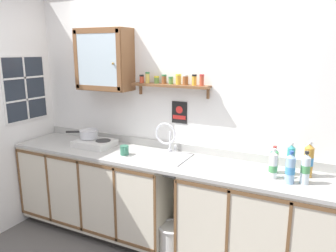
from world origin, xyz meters
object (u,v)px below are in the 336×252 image
(bottle_juice_amber_1, at_px, (308,161))
(bottle_water_clear_3, at_px, (305,169))
(bottle_water_blue_2, at_px, (290,169))
(bottle_detergent_teal_4, at_px, (291,160))
(saucepan, at_px, (88,134))
(bottle_soda_green_0, at_px, (274,161))
(sink, at_px, (163,157))
(warning_sign, at_px, (179,113))
(bottle_opaque_white_5, at_px, (273,165))
(trash_bin, at_px, (173,241))
(wall_cabinet, at_px, (104,60))
(hot_plate_stove, at_px, (95,143))
(mug, at_px, (124,150))

(bottle_juice_amber_1, xyz_separation_m, bottle_water_clear_3, (-0.01, -0.16, -0.02))
(bottle_water_blue_2, bearing_deg, bottle_detergent_teal_4, 95.96)
(saucepan, relative_size, bottle_water_clear_3, 1.20)
(saucepan, height_order, bottle_soda_green_0, bottle_soda_green_0)
(bottle_juice_amber_1, bearing_deg, sink, -177.11)
(saucepan, bearing_deg, warning_sign, 13.98)
(bottle_opaque_white_5, xyz_separation_m, warning_sign, (-0.98, 0.34, 0.29))
(bottle_water_clear_3, xyz_separation_m, trash_bin, (-1.08, -0.08, -0.88))
(wall_cabinet, relative_size, trash_bin, 1.83)
(bottle_water_blue_2, bearing_deg, hot_plate_stove, 176.51)
(sink, distance_m, bottle_water_blue_2, 1.18)
(bottle_water_clear_3, distance_m, bottle_opaque_white_5, 0.24)
(bottle_juice_amber_1, distance_m, trash_bin, 1.43)
(sink, distance_m, warning_sign, 0.47)
(trash_bin, bearing_deg, sink, 137.34)
(bottle_juice_amber_1, distance_m, warning_sign, 1.26)
(bottle_opaque_white_5, distance_m, warning_sign, 1.07)
(bottle_water_blue_2, bearing_deg, bottle_juice_amber_1, 60.75)
(bottle_water_blue_2, relative_size, mug, 2.36)
(bottle_juice_amber_1, distance_m, bottle_opaque_white_5, 0.29)
(saucepan, xyz_separation_m, mug, (0.55, -0.12, -0.07))
(bottle_water_clear_3, xyz_separation_m, wall_cabinet, (-2.02, 0.22, 0.78))
(bottle_juice_amber_1, bearing_deg, bottle_detergent_teal_4, -173.48)
(hot_plate_stove, bearing_deg, warning_sign, 16.78)
(wall_cabinet, height_order, warning_sign, wall_cabinet)
(sink, bearing_deg, bottle_juice_amber_1, 2.89)
(saucepan, bearing_deg, bottle_water_clear_3, -2.72)
(saucepan, relative_size, bottle_water_blue_2, 1.22)
(bottle_water_blue_2, bearing_deg, wall_cabinet, 172.24)
(bottle_opaque_white_5, distance_m, mug, 1.40)
(bottle_juice_amber_1, distance_m, mug, 1.65)
(trash_bin, bearing_deg, mug, 174.24)
(bottle_opaque_white_5, bearing_deg, wall_cabinet, 173.03)
(sink, bearing_deg, mug, -161.48)
(bottle_water_blue_2, relative_size, bottle_detergent_teal_4, 0.94)
(saucepan, distance_m, bottle_detergent_teal_4, 2.06)
(warning_sign, bearing_deg, bottle_water_blue_2, -19.05)
(bottle_opaque_white_5, bearing_deg, mug, -178.93)
(bottle_water_clear_3, distance_m, mug, 1.63)
(bottle_soda_green_0, bearing_deg, saucepan, -179.21)
(bottle_opaque_white_5, height_order, trash_bin, bottle_opaque_white_5)
(saucepan, bearing_deg, mug, -12.89)
(bottle_water_clear_3, height_order, mug, bottle_water_clear_3)
(bottle_soda_green_0, bearing_deg, warning_sign, 167.46)
(bottle_detergent_teal_4, distance_m, bottle_opaque_white_5, 0.18)
(bottle_juice_amber_1, bearing_deg, hot_plate_stove, -177.75)
(sink, height_order, bottle_water_blue_2, sink)
(bottle_juice_amber_1, xyz_separation_m, mug, (-1.64, -0.19, -0.09))
(sink, height_order, bottle_opaque_white_5, sink)
(saucepan, bearing_deg, bottle_water_blue_2, -3.91)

